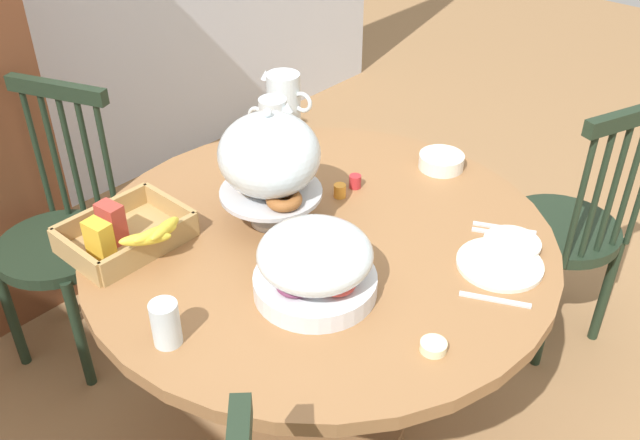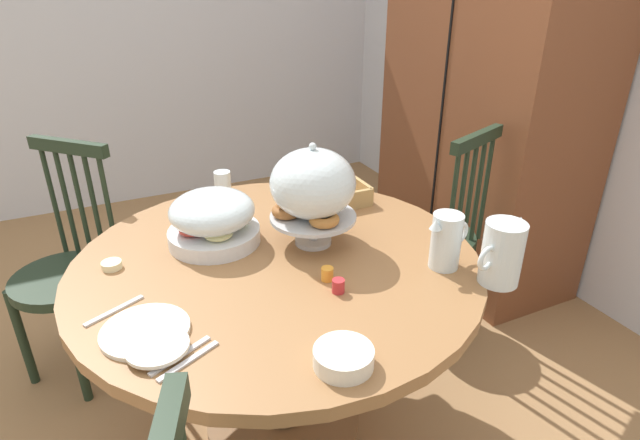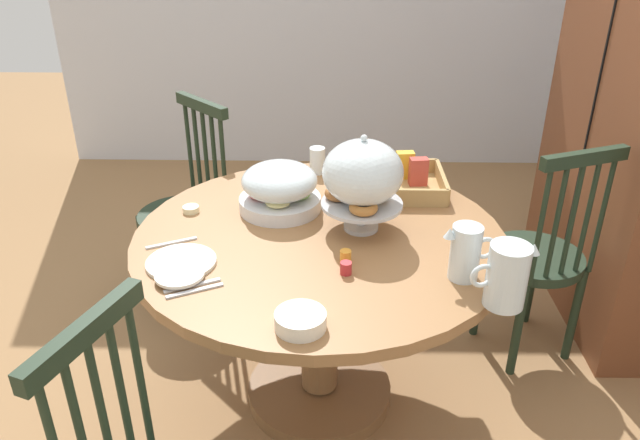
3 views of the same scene
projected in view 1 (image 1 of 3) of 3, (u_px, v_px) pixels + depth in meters
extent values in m
cylinder|color=olive|center=(320.00, 241.00, 1.92)|extent=(1.27, 1.27, 0.04)
cylinder|color=brown|center=(320.00, 331.00, 2.11)|extent=(0.14, 0.14, 0.63)
cylinder|color=brown|center=(320.00, 411.00, 2.31)|extent=(0.56, 0.56, 0.06)
cylinder|color=#1E2D1E|center=(57.00, 247.00, 2.34)|extent=(0.40, 0.40, 0.04)
cylinder|color=#1E2D1E|center=(11.00, 314.00, 2.40)|extent=(0.04, 0.04, 0.45)
cylinder|color=#1E2D1E|center=(79.00, 335.00, 2.32)|extent=(0.04, 0.04, 0.45)
cylinder|color=#1E2D1E|center=(63.00, 267.00, 2.62)|extent=(0.04, 0.04, 0.45)
cylinder|color=#1E2D1E|center=(127.00, 284.00, 2.54)|extent=(0.04, 0.04, 0.45)
cylinder|color=#1E2D1E|center=(38.00, 155.00, 2.37)|extent=(0.02, 0.02, 0.48)
cylinder|color=#1E2D1E|center=(55.00, 159.00, 2.35)|extent=(0.02, 0.02, 0.48)
cylinder|color=#1E2D1E|center=(73.00, 162.00, 2.33)|extent=(0.02, 0.02, 0.48)
cylinder|color=#1E2D1E|center=(90.00, 166.00, 2.31)|extent=(0.02, 0.02, 0.48)
cylinder|color=#1E2D1E|center=(109.00, 170.00, 2.29)|extent=(0.02, 0.02, 0.48)
cube|color=#1E2D1E|center=(56.00, 90.00, 2.18)|extent=(0.16, 0.35, 0.05)
cylinder|color=#1E2D1E|center=(561.00, 230.00, 2.43)|extent=(0.40, 0.40, 0.04)
cylinder|color=#1E2D1E|center=(551.00, 249.00, 2.71)|extent=(0.04, 0.04, 0.45)
cylinder|color=#1E2D1E|center=(493.00, 270.00, 2.60)|extent=(0.04, 0.04, 0.45)
cylinder|color=#1E2D1E|center=(606.00, 291.00, 2.50)|extent=(0.04, 0.04, 0.45)
cylinder|color=#1E2D1E|center=(546.00, 315.00, 2.40)|extent=(0.04, 0.04, 0.45)
cylinder|color=#1E2D1E|center=(629.00, 187.00, 2.20)|extent=(0.02, 0.02, 0.48)
cylinder|color=#1E2D1E|center=(612.00, 193.00, 2.17)|extent=(0.02, 0.02, 0.48)
cylinder|color=#1E2D1E|center=(596.00, 199.00, 2.15)|extent=(0.02, 0.02, 0.48)
cylinder|color=#1E2D1E|center=(579.00, 205.00, 2.12)|extent=(0.02, 0.02, 0.48)
cube|color=#1E2D1E|center=(634.00, 117.00, 2.03)|extent=(0.35, 0.16, 0.05)
cylinder|color=silver|center=(272.00, 219.00, 1.95)|extent=(0.12, 0.12, 0.02)
cylinder|color=silver|center=(272.00, 208.00, 1.93)|extent=(0.03, 0.03, 0.09)
cylinder|color=silver|center=(271.00, 192.00, 1.90)|extent=(0.28, 0.28, 0.01)
torus|color=#B27033|center=(290.00, 173.00, 1.94)|extent=(0.10, 0.10, 0.03)
torus|color=#D19347|center=(254.00, 181.00, 1.90)|extent=(0.10, 0.10, 0.03)
torus|color=#935628|center=(284.00, 200.00, 1.83)|extent=(0.10, 0.10, 0.03)
ellipsoid|color=silver|center=(269.00, 154.00, 1.84)|extent=(0.27, 0.27, 0.22)
sphere|color=silver|center=(267.00, 113.00, 1.77)|extent=(0.02, 0.02, 0.02)
cylinder|color=silver|center=(315.00, 284.00, 1.70)|extent=(0.30, 0.30, 0.05)
ellipsoid|color=beige|center=(334.00, 259.00, 1.72)|extent=(0.09, 0.09, 0.03)
ellipsoid|color=#8CBF59|center=(294.00, 261.00, 1.71)|extent=(0.09, 0.09, 0.03)
ellipsoid|color=#6B2D4C|center=(295.00, 285.00, 1.63)|extent=(0.09, 0.09, 0.03)
ellipsoid|color=#CC3D33|center=(337.00, 284.00, 1.64)|extent=(0.09, 0.09, 0.03)
ellipsoid|color=silver|center=(315.00, 254.00, 1.65)|extent=(0.28, 0.28, 0.13)
cylinder|color=silver|center=(273.00, 124.00, 2.26)|extent=(0.09, 0.09, 0.17)
cylinder|color=orange|center=(274.00, 131.00, 2.27)|extent=(0.08, 0.08, 0.12)
cone|color=silver|center=(288.00, 107.00, 2.20)|extent=(0.04, 0.04, 0.03)
torus|color=silver|center=(257.00, 117.00, 2.28)|extent=(0.03, 0.08, 0.07)
cylinder|color=silver|center=(284.00, 100.00, 2.39)|extent=(0.12, 0.12, 0.19)
cylinder|color=white|center=(284.00, 108.00, 2.40)|extent=(0.10, 0.10, 0.13)
cone|color=silver|center=(266.00, 75.00, 2.37)|extent=(0.04, 0.04, 0.03)
torus|color=silver|center=(302.00, 102.00, 2.35)|extent=(0.03, 0.08, 0.07)
cube|color=tan|center=(127.00, 240.00, 1.87)|extent=(0.30, 0.22, 0.01)
cube|color=tan|center=(151.00, 248.00, 1.80)|extent=(0.30, 0.02, 0.07)
cube|color=tan|center=(102.00, 216.00, 1.92)|extent=(0.30, 0.02, 0.07)
cube|color=tan|center=(76.00, 257.00, 1.77)|extent=(0.02, 0.22, 0.07)
cube|color=tan|center=(171.00, 208.00, 1.95)|extent=(0.02, 0.22, 0.07)
cube|color=gold|center=(100.00, 241.00, 1.77)|extent=(0.05, 0.07, 0.11)
cube|color=#B23D33|center=(112.00, 223.00, 1.84)|extent=(0.05, 0.07, 0.11)
ellipsoid|color=yellow|center=(145.00, 239.00, 1.73)|extent=(0.14, 0.08, 0.05)
ellipsoid|color=yellow|center=(155.00, 234.00, 1.75)|extent=(0.13, 0.03, 0.05)
ellipsoid|color=yellow|center=(165.00, 228.00, 1.77)|extent=(0.14, 0.08, 0.05)
cylinder|color=white|center=(500.00, 264.00, 1.79)|extent=(0.22, 0.22, 0.01)
cylinder|color=white|center=(512.00, 243.00, 1.85)|extent=(0.15, 0.15, 0.01)
cylinder|color=white|center=(441.00, 161.00, 2.19)|extent=(0.14, 0.14, 0.04)
cylinder|color=silver|center=(166.00, 323.00, 1.54)|extent=(0.06, 0.06, 0.11)
cylinder|color=beige|center=(433.00, 346.00, 1.54)|extent=(0.06, 0.06, 0.02)
cylinder|color=#B7282D|center=(355.00, 181.00, 2.10)|extent=(0.04, 0.04, 0.04)
cylinder|color=orange|center=(340.00, 191.00, 2.05)|extent=(0.04, 0.04, 0.04)
cube|color=silver|center=(504.00, 234.00, 1.90)|extent=(0.09, 0.16, 0.01)
cube|color=silver|center=(504.00, 228.00, 1.93)|extent=(0.09, 0.16, 0.01)
cube|color=silver|center=(495.00, 300.00, 1.68)|extent=(0.09, 0.16, 0.01)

